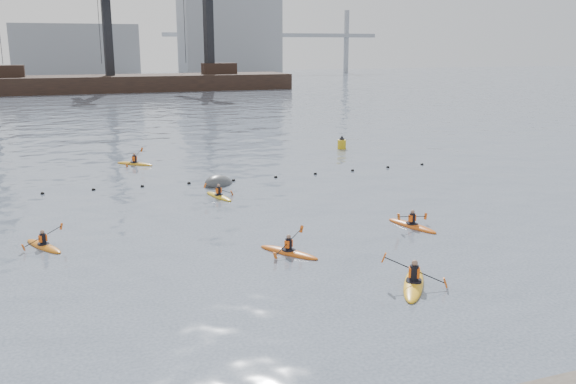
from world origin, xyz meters
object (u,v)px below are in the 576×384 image
Objects in this scene: kayaker_2 at (44,245)px; mooring_buoy at (219,184)px; kayaker_3 at (219,196)px; kayaker_4 at (412,225)px; kayaker_0 at (289,251)px; kayaker_5 at (135,163)px; kayaker_1 at (414,283)px; nav_buoy at (342,144)px.

mooring_buoy is (10.56, 9.70, -0.09)m from kayaker_2.
kayaker_3 is 0.91× the size of kayaker_4.
kayaker_0 is 0.91× the size of kayaker_4.
kayaker_2 is 1.01× the size of kayaker_5.
kayaker_1 reaches higher than kayaker_3.
kayaker_3 is 1.15× the size of mooring_buoy.
nav_buoy is at bearing 27.47° from kayaker_3.
kayaker_0 is 2.13× the size of nav_buoy.
nav_buoy reaches higher than kayaker_0.
mooring_buoy is 16.94m from nav_buoy.
kayaker_0 is 11.01m from kayaker_3.
kayaker_0 is 0.85× the size of kayaker_1.
kayaker_3 is at bearing 4.66° from kayaker_2.
kayaker_5 reaches higher than kayaker_0.
kayaker_2 is 11.61m from kayaker_3.
kayaker_0 reaches higher than mooring_buoy.
kayaker_0 is at bearing 156.89° from kayaker_1.
kayaker_2 is 19.65m from kayaker_5.
mooring_buoy is at bearing 54.42° from kayaker_0.
kayaker_0 is 11.13m from kayaker_2.
kayaker_2 is 31.23m from nav_buoy.
kayaker_4 is at bearing -106.68° from nav_buoy.
kayaker_2 is at bearing -137.41° from mooring_buoy.
kayaker_3 is 12.09m from kayaker_4.
kayaker_1 reaches higher than kayaker_5.
mooring_buoy is at bearing 60.41° from kayaker_3.
kayaker_2 is at bearing -26.23° from kayaker_4.
kayaker_3 is 12.80m from kayaker_5.
kayaker_0 is at bearing -3.64° from kayaker_4.
kayaker_0 is at bearing -128.88° from kayaker_5.
kayaker_4 is at bearing 93.85° from kayaker_1.
kayaker_5 is at bearing -79.10° from kayaker_4.
kayaker_2 is (-10.11, 4.65, -0.01)m from kayaker_0.
kayaker_0 reaches higher than kayaker_4.
kayaker_1 reaches higher than nav_buoy.
kayaker_0 reaches higher than kayaker_2.
nav_buoy reaches higher than kayaker_2.
kayaker_1 is at bearing 42.60° from kayaker_4.
kayaker_3 is at bearing -122.44° from kayaker_5.
kayaker_1 is 1.07× the size of kayaker_4.
kayaker_0 is 28.19m from nav_buoy.
kayaker_4 is at bearing -38.43° from kayaker_2.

